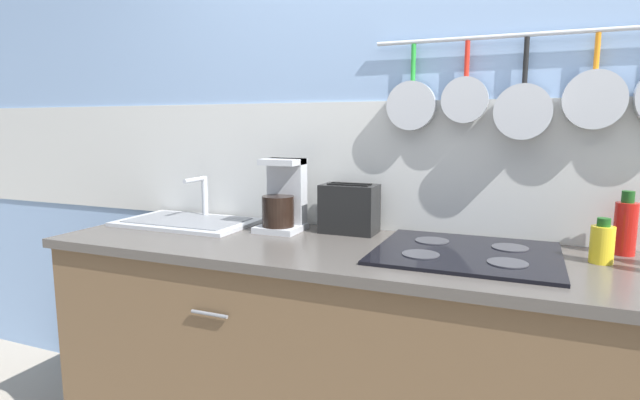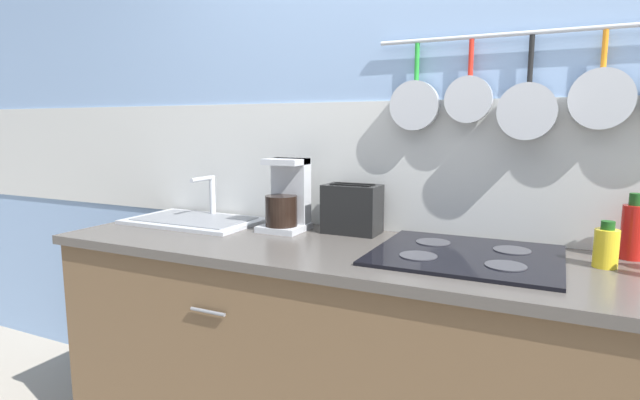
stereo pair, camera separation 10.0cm
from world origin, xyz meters
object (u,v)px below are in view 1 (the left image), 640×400
Objects in this scene: coffee_maker at (283,201)px; bottle_vinegar at (602,243)px; toaster at (349,209)px; bottle_olive_oil at (625,227)px.

bottle_vinegar is (1.16, -0.06, -0.06)m from coffee_maker.
toaster is at bearing 11.63° from coffee_maker.
bottle_vinegar is 0.17m from bottle_olive_oil.
bottle_olive_oil is at bearing 60.41° from bottle_vinegar.
toaster is 1.66× the size of bottle_vinegar.
bottle_olive_oil reaches higher than bottle_vinegar.
coffee_maker reaches higher than toaster.
bottle_vinegar is at bearing -7.68° from toaster.
coffee_maker is at bearing -168.37° from toaster.
bottle_olive_oil is at bearing 1.62° from toaster.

